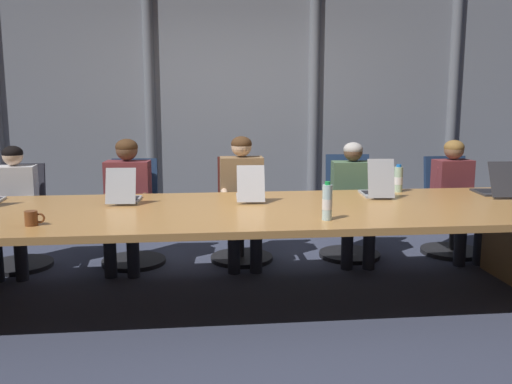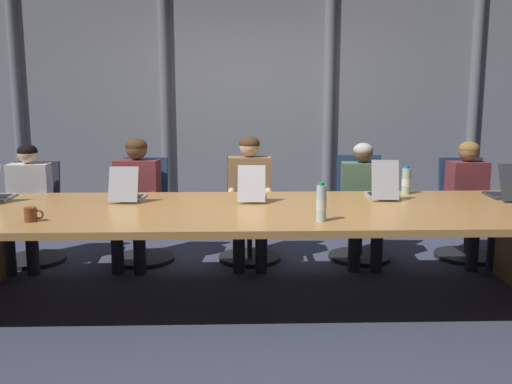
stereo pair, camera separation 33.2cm
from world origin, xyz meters
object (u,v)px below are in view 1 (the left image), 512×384
at_px(office_chair_left_mid, 133,224).
at_px(person_right_end, 457,192).
at_px(office_chair_right_mid, 349,218).
at_px(person_right_mid, 354,194).
at_px(water_bottle_primary, 398,179).
at_px(coffee_mug_near, 32,218).
at_px(laptop_center, 250,193).
at_px(water_bottle_secondary, 327,202).
at_px(person_left_mid, 127,195).
at_px(laptop_right_mid, 376,189).
at_px(laptop_right_end, 494,188).
at_px(office_chair_right_end, 450,217).
at_px(office_chair_center, 241,221).
at_px(person_center, 242,192).
at_px(office_chair_left_end, 19,228).
at_px(laptop_left_mid, 124,195).
at_px(person_left_end, 13,201).

distance_m(office_chair_left_mid, person_right_end, 3.14).
distance_m(office_chair_right_mid, person_right_mid, 0.32).
xyz_separation_m(water_bottle_primary, coffee_mug_near, (-2.83, -1.00, -0.06)).
height_order(laptop_center, water_bottle_secondary, laptop_center).
bearing_deg(person_left_mid, laptop_right_mid, 78.69).
xyz_separation_m(laptop_right_end, person_right_mid, (-1.03, 0.66, -0.15)).
distance_m(office_chair_right_end, water_bottle_primary, 1.09).
relative_size(office_chair_center, person_center, 0.82).
relative_size(laptop_right_mid, office_chair_left_end, 0.46).
distance_m(person_left_mid, person_right_end, 3.15).
relative_size(laptop_left_mid, laptop_center, 0.90).
xyz_separation_m(laptop_left_mid, laptop_center, (1.00, -0.01, 0.00)).
bearing_deg(office_chair_right_end, office_chair_center, -91.51).
height_order(person_center, person_right_mid, person_center).
bearing_deg(water_bottle_secondary, person_center, 107.11).
bearing_deg(office_chair_left_end, office_chair_right_mid, 89.02).
xyz_separation_m(laptop_right_end, person_left_end, (-4.15, 0.66, -0.15)).
bearing_deg(laptop_right_mid, office_chair_left_end, 80.84).
height_order(laptop_left_mid, person_left_mid, person_left_mid).
distance_m(laptop_right_end, person_left_mid, 3.23).
bearing_deg(laptop_right_mid, coffee_mug_near, 111.97).
bearing_deg(person_left_end, office_chair_right_end, 88.41).
bearing_deg(person_left_end, office_chair_right_mid, 89.22).
distance_m(person_center, person_right_end, 2.09).
bearing_deg(coffee_mug_near, laptop_right_end, 11.88).
bearing_deg(laptop_right_mid, person_left_mid, 78.43).
xyz_separation_m(person_left_mid, person_center, (1.06, -0.00, 0.00)).
bearing_deg(person_center, water_bottle_secondary, 17.67).
height_order(water_bottle_primary, coffee_mug_near, water_bottle_primary).
xyz_separation_m(laptop_right_end, office_chair_right_mid, (-1.02, 0.83, -0.42)).
bearing_deg(person_right_mid, coffee_mug_near, -55.39).
bearing_deg(laptop_right_end, laptop_center, 94.70).
distance_m(office_chair_left_end, person_right_end, 4.18).
bearing_deg(laptop_right_end, person_left_end, 85.76).
height_order(laptop_right_mid, water_bottle_primary, laptop_right_mid).
bearing_deg(office_chair_right_end, laptop_right_mid, -54.76).
relative_size(office_chair_left_end, person_center, 0.78).
distance_m(office_chair_right_end, person_right_mid, 1.11).
height_order(office_chair_right_mid, coffee_mug_near, office_chair_right_mid).
height_order(laptop_left_mid, office_chair_right_mid, laptop_left_mid).
height_order(office_chair_left_end, coffee_mug_near, office_chair_left_end).
distance_m(office_chair_left_end, person_center, 2.10).
bearing_deg(water_bottle_secondary, person_left_mid, 135.85).
xyz_separation_m(office_chair_right_end, coffee_mug_near, (-3.62, -1.58, 0.42)).
bearing_deg(laptop_left_mid, person_center, -53.94).
bearing_deg(coffee_mug_near, office_chair_left_end, 110.24).
xyz_separation_m(person_right_end, coffee_mug_near, (-3.58, -1.41, 0.13)).
height_order(office_chair_left_mid, person_right_end, person_right_end).
bearing_deg(office_chair_left_mid, office_chair_left_end, -86.56).
distance_m(laptop_left_mid, water_bottle_secondary, 1.66).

